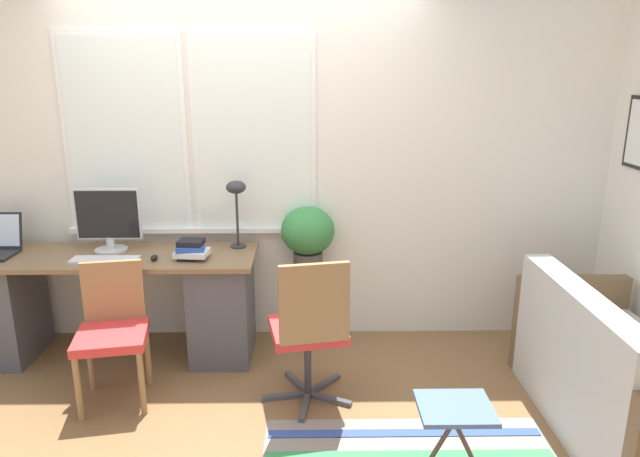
% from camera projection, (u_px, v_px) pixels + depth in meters
% --- Properties ---
extents(ground_plane, '(14.00, 14.00, 0.00)m').
position_uv_depth(ground_plane, '(241.00, 375.00, 3.78)').
color(ground_plane, brown).
extents(wall_back_with_window, '(9.00, 0.12, 2.70)m').
position_uv_depth(wall_back_with_window, '(243.00, 157.00, 4.07)').
color(wall_back_with_window, white).
rests_on(wall_back_with_window, ground_plane).
extents(desk, '(1.99, 0.60, 0.75)m').
position_uv_depth(desk, '(113.00, 302.00, 3.95)').
color(desk, brown).
rests_on(desk, ground_plane).
extents(monitor, '(0.44, 0.22, 0.44)m').
position_uv_depth(monitor, '(108.00, 220.00, 3.88)').
color(monitor, silver).
rests_on(monitor, desk).
extents(keyboard, '(0.44, 0.13, 0.02)m').
position_uv_depth(keyboard, '(105.00, 260.00, 3.73)').
color(keyboard, silver).
rests_on(keyboard, desk).
extents(mouse, '(0.04, 0.07, 0.04)m').
position_uv_depth(mouse, '(154.00, 258.00, 3.74)').
color(mouse, black).
rests_on(mouse, desk).
extents(desk_lamp, '(0.14, 0.14, 0.48)m').
position_uv_depth(desk_lamp, '(236.00, 194.00, 3.93)').
color(desk_lamp, '#2D2D33').
rests_on(desk_lamp, desk).
extents(book_stack, '(0.23, 0.19, 0.13)m').
position_uv_depth(book_stack, '(192.00, 250.00, 3.76)').
color(book_stack, black).
rests_on(book_stack, desk).
extents(desk_chair_wooden, '(0.47, 0.47, 0.83)m').
position_uv_depth(desk_chair_wooden, '(112.00, 328.00, 3.43)').
color(desk_chair_wooden, olive).
rests_on(desk_chair_wooden, ground_plane).
extents(office_chair_swivel, '(0.56, 0.55, 0.94)m').
position_uv_depth(office_chair_swivel, '(310.00, 328.00, 3.34)').
color(office_chair_swivel, '#47474C').
rests_on(office_chair_swivel, ground_plane).
extents(couch_loveseat, '(0.73, 1.49, 0.83)m').
position_uv_depth(couch_loveseat, '(616.00, 383.00, 3.13)').
color(couch_loveseat, beige).
rests_on(couch_loveseat, ground_plane).
extents(plant_stand, '(0.22, 0.22, 0.58)m').
position_uv_depth(plant_stand, '(308.00, 276.00, 4.17)').
color(plant_stand, '#333338').
rests_on(plant_stand, ground_plane).
extents(potted_plant, '(0.38, 0.38, 0.44)m').
position_uv_depth(potted_plant, '(308.00, 233.00, 4.08)').
color(potted_plant, '#514C47').
rests_on(potted_plant, plant_stand).
extents(folding_stool, '(0.36, 0.30, 0.41)m').
position_uv_depth(folding_stool, '(455.00, 414.00, 2.74)').
color(folding_stool, slate).
rests_on(folding_stool, ground_plane).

